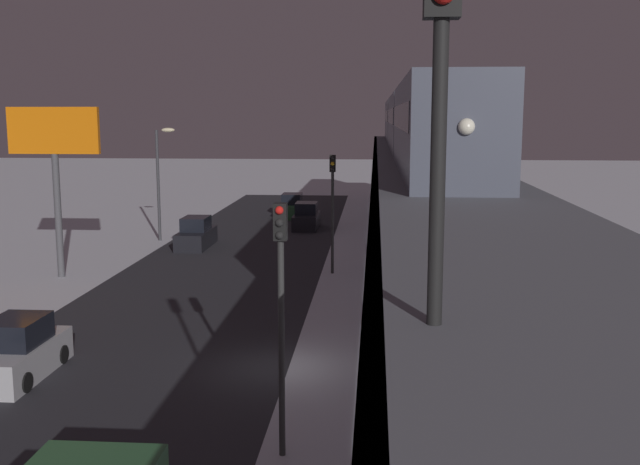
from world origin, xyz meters
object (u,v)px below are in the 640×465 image
(sedan_black_2, at_px, (306,218))
(traffic_light_near, at_px, (281,293))
(sedan_black, at_px, (196,235))
(sedan_green, at_px, (292,207))
(rail_signal, at_px, (441,57))
(commercial_billboard, at_px, (54,147))
(subway_train, at_px, (413,121))
(sedan_silver, at_px, (19,353))
(traffic_light_mid, at_px, (333,196))

(sedan_black_2, bearing_deg, traffic_light_near, -85.60)
(sedan_black, distance_m, traffic_light_near, 30.80)
(sedan_green, distance_m, sedan_black_2, 6.52)
(sedan_black, bearing_deg, rail_signal, 107.35)
(rail_signal, bearing_deg, commercial_billboard, -59.90)
(subway_train, distance_m, sedan_black_2, 13.02)
(sedan_silver, bearing_deg, subway_train, -119.14)
(rail_signal, xyz_separation_m, sedan_black, (12.19, -39.01, -8.24))
(commercial_billboard, bearing_deg, traffic_light_near, 125.82)
(subway_train, relative_size, sedan_black, 11.80)
(rail_signal, distance_m, sedan_black_2, 48.61)
(sedan_black_2, relative_size, commercial_billboard, 0.50)
(subway_train, distance_m, rail_signal, 39.87)
(rail_signal, xyz_separation_m, sedan_green, (7.59, -53.81, -8.24))
(subway_train, relative_size, rail_signal, 13.87)
(sedan_black_2, relative_size, traffic_light_near, 0.70)
(subway_train, xyz_separation_m, sedan_black_2, (7.53, -7.73, -7.29))
(rail_signal, height_order, commercial_billboard, rail_signal)
(subway_train, height_order, sedan_green, subway_train)
(traffic_light_near, bearing_deg, sedan_silver, -28.25)
(sedan_green, bearing_deg, subway_train, -56.32)
(rail_signal, relative_size, sedan_silver, 0.91)
(commercial_billboard, bearing_deg, sedan_black_2, -122.54)
(traffic_light_mid, bearing_deg, traffic_light_near, 90.00)
(sedan_black, distance_m, sedan_green, 15.50)
(subway_train, relative_size, sedan_green, 12.40)
(sedan_black_2, distance_m, traffic_light_mid, 16.57)
(sedan_silver, distance_m, traffic_light_near, 11.10)
(sedan_silver, relative_size, commercial_billboard, 0.49)
(subway_train, height_order, sedan_black, subway_train)
(traffic_light_mid, xyz_separation_m, commercial_billboard, (14.31, 1.92, 2.63))
(traffic_light_near, bearing_deg, rail_signal, 106.35)
(sedan_silver, xyz_separation_m, sedan_green, (-4.60, -38.97, 0.01))
(subway_train, relative_size, traffic_light_mid, 8.67)
(sedan_green, xyz_separation_m, traffic_light_mid, (-4.70, 22.22, 3.40))
(sedan_black_2, height_order, traffic_light_near, traffic_light_near)
(subway_train, xyz_separation_m, commercial_billboard, (18.94, 10.15, -1.26))
(traffic_light_near, relative_size, commercial_billboard, 0.72)
(sedan_silver, bearing_deg, commercial_billboard, -71.33)
(rail_signal, distance_m, sedan_green, 54.97)
(sedan_black, distance_m, traffic_light_mid, 12.37)
(subway_train, relative_size, commercial_billboard, 6.23)
(sedan_black, bearing_deg, commercial_billboard, 61.78)
(sedan_black, xyz_separation_m, sedan_black_2, (-6.40, -8.54, 0.00))
(sedan_black, height_order, commercial_billboard, commercial_billboard)
(subway_train, height_order, traffic_light_mid, subway_train)
(sedan_black_2, distance_m, commercial_billboard, 22.05)
(sedan_silver, bearing_deg, sedan_black, -90.00)
(sedan_silver, relative_size, sedan_green, 0.98)
(sedan_green, relative_size, traffic_light_mid, 0.70)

